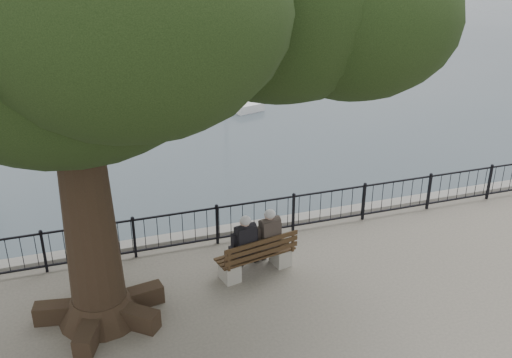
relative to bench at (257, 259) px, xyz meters
name	(u,v)px	position (x,y,z in m)	size (l,w,h in m)	color
harbor	(250,244)	(0.50, 2.03, -0.84)	(260.00, 260.00, 1.20)	slate
railing	(256,217)	(0.50, 1.53, 0.22)	(22.06, 0.06, 1.00)	black
bench	(257,259)	(0.00, 0.00, 0.00)	(1.90, 0.90, 0.96)	gray
person_left	(242,247)	(-0.32, 0.04, 0.37)	(0.53, 0.81, 1.53)	black
person_right	(266,240)	(0.28, 0.16, 0.37)	(0.53, 0.81, 1.53)	black
sailboat_b	(43,77)	(-4.89, 23.80, -0.98)	(3.38, 5.85, 12.59)	white
sailboat_c	(224,95)	(3.92, 16.96, -1.02)	(2.82, 5.27, 10.49)	white
sailboat_f	(98,46)	(-1.17, 32.57, -1.02)	(1.69, 5.26, 10.66)	white
sailboat_g	(196,33)	(6.75, 35.76, -1.02)	(3.57, 5.47, 10.64)	white
sailboat_h	(9,37)	(-7.44, 37.62, -0.91)	(3.66, 6.43, 15.62)	white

